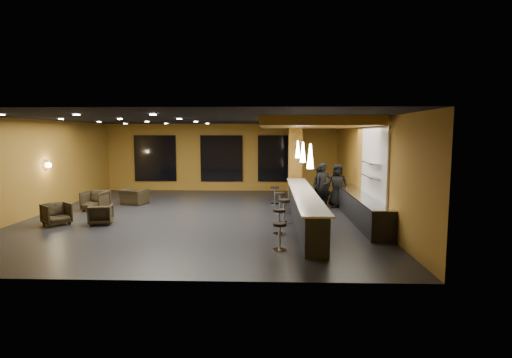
{
  "coord_description": "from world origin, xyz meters",
  "views": [
    {
      "loc": [
        2.5,
        -14.28,
        2.98
      ],
      "look_at": [
        2.0,
        0.5,
        1.3
      ],
      "focal_mm": 28.0,
      "sensor_mm": 36.0,
      "label": 1
    }
  ],
  "objects_px": {
    "armchair_c": "(95,201)",
    "bar_stool_2": "(284,208)",
    "staff_a": "(323,186)",
    "armchair_a": "(56,214)",
    "pendant_0": "(310,156)",
    "pendant_1": "(303,152)",
    "prep_counter": "(360,207)",
    "pendant_2": "(298,149)",
    "staff_c": "(337,186)",
    "bar_counter": "(303,208)",
    "bar_stool_1": "(279,218)",
    "column": "(295,161)",
    "staff_b": "(321,187)",
    "bar_stool_3": "(280,200)",
    "bar_stool_0": "(280,233)",
    "armchair_d": "(134,197)",
    "armchair_b": "(101,214)",
    "bar_stool_4": "(275,193)"
  },
  "relations": [
    {
      "from": "pendant_2",
      "to": "bar_stool_4",
      "type": "xyz_separation_m",
      "value": [
        -0.92,
        0.45,
        -1.87
      ]
    },
    {
      "from": "bar_stool_3",
      "to": "staff_b",
      "type": "bearing_deg",
      "value": 38.44
    },
    {
      "from": "bar_stool_2",
      "to": "bar_stool_3",
      "type": "bearing_deg",
      "value": 93.06
    },
    {
      "from": "staff_a",
      "to": "bar_stool_3",
      "type": "bearing_deg",
      "value": -172.78
    },
    {
      "from": "staff_b",
      "to": "staff_c",
      "type": "xyz_separation_m",
      "value": [
        0.65,
        -0.11,
        0.07
      ]
    },
    {
      "from": "column",
      "to": "armchair_a",
      "type": "xyz_separation_m",
      "value": [
        -8.15,
        -5.22,
        -1.39
      ]
    },
    {
      "from": "pendant_1",
      "to": "bar_stool_2",
      "type": "relative_size",
      "value": 0.87
    },
    {
      "from": "bar_counter",
      "to": "column",
      "type": "bearing_deg",
      "value": 90.0
    },
    {
      "from": "pendant_1",
      "to": "armchair_d",
      "type": "height_order",
      "value": "pendant_1"
    },
    {
      "from": "pendant_0",
      "to": "pendant_1",
      "type": "distance_m",
      "value": 2.5
    },
    {
      "from": "staff_b",
      "to": "bar_stool_3",
      "type": "relative_size",
      "value": 2.12
    },
    {
      "from": "staff_a",
      "to": "staff_b",
      "type": "relative_size",
      "value": 1.12
    },
    {
      "from": "prep_counter",
      "to": "armchair_b",
      "type": "relative_size",
      "value": 8.3
    },
    {
      "from": "bar_stool_1",
      "to": "column",
      "type": "bearing_deg",
      "value": 82.19
    },
    {
      "from": "staff_c",
      "to": "bar_stool_1",
      "type": "height_order",
      "value": "staff_c"
    },
    {
      "from": "pendant_0",
      "to": "pendant_2",
      "type": "xyz_separation_m",
      "value": [
        0.0,
        5.0,
        0.0
      ]
    },
    {
      "from": "staff_a",
      "to": "armchair_b",
      "type": "relative_size",
      "value": 2.54
    },
    {
      "from": "bar_counter",
      "to": "pendant_2",
      "type": "height_order",
      "value": "pendant_2"
    },
    {
      "from": "bar_counter",
      "to": "armchair_c",
      "type": "bearing_deg",
      "value": 167.12
    },
    {
      "from": "staff_c",
      "to": "prep_counter",
      "type": "bearing_deg",
      "value": -75.68
    },
    {
      "from": "staff_c",
      "to": "armchair_a",
      "type": "distance_m",
      "value": 10.36
    },
    {
      "from": "armchair_a",
      "to": "pendant_0",
      "type": "bearing_deg",
      "value": -58.04
    },
    {
      "from": "column",
      "to": "staff_a",
      "type": "relative_size",
      "value": 1.9
    },
    {
      "from": "staff_a",
      "to": "armchair_c",
      "type": "bearing_deg",
      "value": 165.8
    },
    {
      "from": "armchair_c",
      "to": "bar_stool_2",
      "type": "bearing_deg",
      "value": -5.73
    },
    {
      "from": "staff_a",
      "to": "staff_b",
      "type": "xyz_separation_m",
      "value": [
        -0.03,
        0.53,
        -0.1
      ]
    },
    {
      "from": "prep_counter",
      "to": "staff_b",
      "type": "xyz_separation_m",
      "value": [
        -1.05,
        2.44,
        0.39
      ]
    },
    {
      "from": "pendant_0",
      "to": "bar_stool_0",
      "type": "xyz_separation_m",
      "value": [
        -0.88,
        -1.27,
        -1.89
      ]
    },
    {
      "from": "pendant_2",
      "to": "armchair_c",
      "type": "bearing_deg",
      "value": -171.46
    },
    {
      "from": "bar_stool_0",
      "to": "bar_stool_2",
      "type": "relative_size",
      "value": 0.88
    },
    {
      "from": "bar_counter",
      "to": "armchair_d",
      "type": "xyz_separation_m",
      "value": [
        -6.9,
        3.25,
        -0.17
      ]
    },
    {
      "from": "pendant_1",
      "to": "bar_stool_0",
      "type": "xyz_separation_m",
      "value": [
        -0.88,
        -3.77,
        -1.89
      ]
    },
    {
      "from": "prep_counter",
      "to": "pendant_1",
      "type": "distance_m",
      "value": 2.77
    },
    {
      "from": "staff_a",
      "to": "armchair_a",
      "type": "height_order",
      "value": "staff_a"
    },
    {
      "from": "pendant_0",
      "to": "bar_stool_3",
      "type": "distance_m",
      "value": 4.11
    },
    {
      "from": "armchair_c",
      "to": "bar_counter",
      "type": "bearing_deg",
      "value": -3.67
    },
    {
      "from": "pendant_1",
      "to": "armchair_b",
      "type": "distance_m",
      "value": 7.09
    },
    {
      "from": "staff_c",
      "to": "bar_stool_3",
      "type": "height_order",
      "value": "staff_c"
    },
    {
      "from": "armchair_d",
      "to": "staff_a",
      "type": "bearing_deg",
      "value": -167.4
    },
    {
      "from": "column",
      "to": "staff_c",
      "type": "bearing_deg",
      "value": -47.9
    },
    {
      "from": "staff_c",
      "to": "armchair_c",
      "type": "height_order",
      "value": "staff_c"
    },
    {
      "from": "pendant_1",
      "to": "bar_stool_0",
      "type": "distance_m",
      "value": 4.31
    },
    {
      "from": "armchair_a",
      "to": "bar_stool_2",
      "type": "bearing_deg",
      "value": -44.67
    },
    {
      "from": "prep_counter",
      "to": "armchair_b",
      "type": "distance_m",
      "value": 8.78
    },
    {
      "from": "prep_counter",
      "to": "pendant_2",
      "type": "relative_size",
      "value": 8.57
    },
    {
      "from": "bar_stool_1",
      "to": "bar_stool_3",
      "type": "relative_size",
      "value": 0.97
    },
    {
      "from": "staff_c",
      "to": "bar_stool_3",
      "type": "xyz_separation_m",
      "value": [
        -2.35,
        -1.23,
        -0.39
      ]
    },
    {
      "from": "pendant_0",
      "to": "bar_stool_2",
      "type": "bearing_deg",
      "value": 109.24
    },
    {
      "from": "bar_stool_0",
      "to": "bar_stool_3",
      "type": "xyz_separation_m",
      "value": [
        0.13,
        4.86,
        0.04
      ]
    },
    {
      "from": "pendant_2",
      "to": "armchair_a",
      "type": "bearing_deg",
      "value": -156.03
    }
  ]
}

